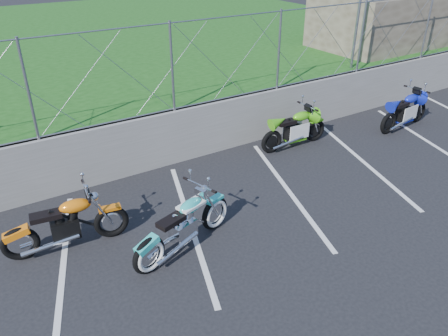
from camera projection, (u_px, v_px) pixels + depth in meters
ground at (218, 252)px, 7.61m from camera, size 90.00×90.00×0.00m
retaining_wall at (137, 146)px, 9.91m from camera, size 30.00×0.22×1.30m
grass_field at (39, 55)px, 17.34m from camera, size 30.00×20.00×1.30m
stone_building at (386, 19)px, 15.62m from camera, size 5.00×3.00×1.80m
chain_link_fence at (129, 75)px, 9.13m from camera, size 28.00×0.03×2.00m
sign_pole at (358, 16)px, 12.59m from camera, size 0.08×0.08×3.00m
parking_lines at (242, 205)px, 8.92m from camera, size 18.29×4.31×0.01m
cruiser_turquoise at (185, 226)px, 7.53m from camera, size 2.18×0.85×1.12m
naked_orange at (68, 225)px, 7.54m from camera, size 2.15×0.73×1.07m
sportbike_green at (295, 130)px, 11.20m from camera, size 2.03×0.72×1.05m
sportbike_blue at (405, 112)px, 12.32m from camera, size 2.08×0.74×1.08m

